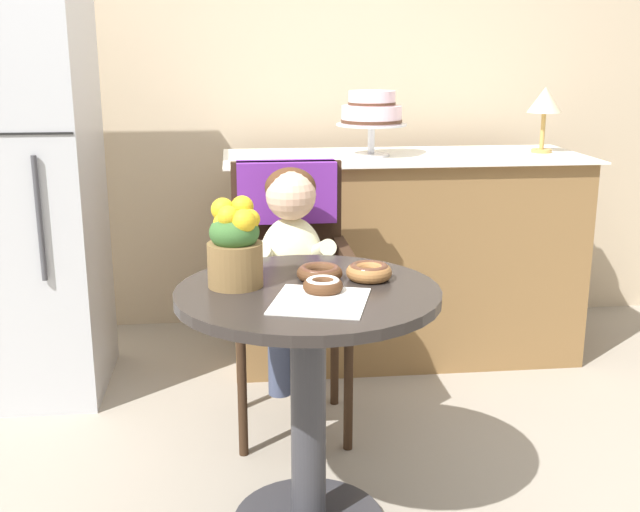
{
  "coord_description": "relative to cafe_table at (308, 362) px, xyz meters",
  "views": [
    {
      "loc": [
        -0.19,
        -2.0,
        1.35
      ],
      "look_at": [
        0.05,
        0.15,
        0.77
      ],
      "focal_mm": 43.92,
      "sensor_mm": 36.0,
      "label": 1
    }
  ],
  "objects": [
    {
      "name": "table_lamp",
      "position": [
        1.17,
        1.33,
        0.61
      ],
      "size": [
        0.15,
        0.15,
        0.28
      ],
      "color": "#B28C47",
      "rests_on": "display_counter"
    },
    {
      "name": "donut_side",
      "position": [
        0.18,
        0.07,
        0.24
      ],
      "size": [
        0.13,
        0.13,
        0.04
      ],
      "color": "#936033",
      "rests_on": "cafe_table"
    },
    {
      "name": "seated_child",
      "position": [
        -0.0,
        0.55,
        0.17
      ],
      "size": [
        0.27,
        0.32,
        0.73
      ],
      "color": "beige",
      "rests_on": "ground"
    },
    {
      "name": "flower_vase",
      "position": [
        -0.19,
        0.05,
        0.33
      ],
      "size": [
        0.15,
        0.15,
        0.24
      ],
      "color": "brown",
      "rests_on": "cafe_table"
    },
    {
      "name": "donut_front",
      "position": [
        0.04,
        -0.04,
        0.23
      ],
      "size": [
        0.11,
        0.11,
        0.04
      ],
      "color": "#4C2D19",
      "rests_on": "cafe_table"
    },
    {
      "name": "tiered_cake_stand",
      "position": [
        0.4,
        1.3,
        0.58
      ],
      "size": [
        0.3,
        0.3,
        0.27
      ],
      "color": "silver",
      "rests_on": "display_counter"
    },
    {
      "name": "refrigerator",
      "position": [
        -1.05,
        1.1,
        0.34
      ],
      "size": [
        0.64,
        0.63,
        1.7
      ],
      "color": "#B7BABF",
      "rests_on": "ground"
    },
    {
      "name": "cafe_table",
      "position": [
        0.0,
        0.0,
        0.0
      ],
      "size": [
        0.72,
        0.72,
        0.72
      ],
      "color": "#282321",
      "rests_on": "ground"
    },
    {
      "name": "display_counter",
      "position": [
        0.55,
        1.3,
        -0.05
      ],
      "size": [
        1.56,
        0.62,
        0.9
      ],
      "color": "olive",
      "rests_on": "ground"
    },
    {
      "name": "paper_napkin",
      "position": [
        0.02,
        -0.12,
        0.21
      ],
      "size": [
        0.29,
        0.3,
        0.0
      ],
      "primitive_type": "cube",
      "rotation": [
        0.0,
        0.0,
        -0.28
      ],
      "color": "white",
      "rests_on": "cafe_table"
    },
    {
      "name": "donut_mid",
      "position": [
        0.04,
        0.09,
        0.23
      ],
      "size": [
        0.13,
        0.13,
        0.04
      ],
      "color": "#4C2D19",
      "rests_on": "cafe_table"
    },
    {
      "name": "back_wall",
      "position": [
        0.0,
        1.85,
        0.84
      ],
      "size": [
        4.8,
        0.1,
        2.7
      ],
      "primitive_type": "cube",
      "color": "#C1AD8E",
      "rests_on": "ground"
    },
    {
      "name": "wicker_chair",
      "position": [
        -0.0,
        0.7,
        0.13
      ],
      "size": [
        0.42,
        0.45,
        0.95
      ],
      "rotation": [
        0.0,
        0.0,
        0.0
      ],
      "color": "#332114",
      "rests_on": "ground"
    }
  ]
}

